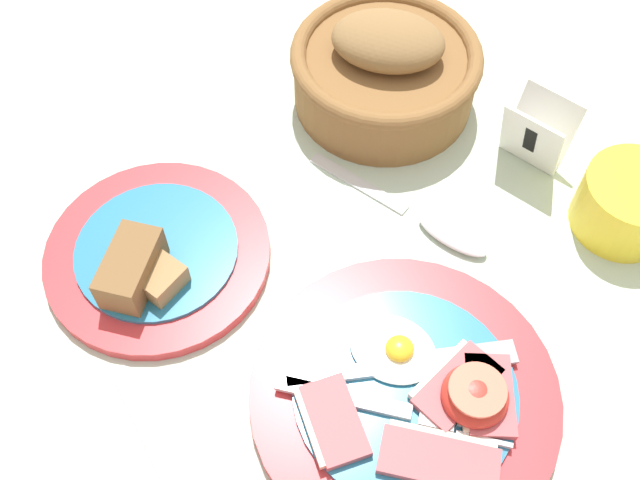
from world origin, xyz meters
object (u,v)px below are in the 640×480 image
(bread_plate, at_px, (154,257))
(teaspoon_near_cup, at_px, (427,221))
(bread_basket, at_px, (385,69))
(number_card, at_px, (537,134))
(sugar_cup, at_px, (629,202))
(breakfast_plate, at_px, (411,394))

(bread_plate, bearing_deg, teaspoon_near_cup, 38.09)
(bread_basket, relative_size, number_card, 2.56)
(bread_basket, bearing_deg, sugar_cup, -7.99)
(bread_plate, xyz_separation_m, number_card, (0.25, 0.27, 0.03))
(sugar_cup, bearing_deg, bread_plate, -145.71)
(breakfast_plate, relative_size, sugar_cup, 2.72)
(number_card, bearing_deg, sugar_cup, -7.10)
(bread_basket, relative_size, teaspoon_near_cup, 0.97)
(teaspoon_near_cup, bearing_deg, breakfast_plate, -62.11)
(bread_plate, distance_m, number_card, 0.37)
(teaspoon_near_cup, bearing_deg, number_card, 73.07)
(bread_plate, height_order, sugar_cup, sugar_cup)
(bread_basket, height_order, teaspoon_near_cup, bread_basket)
(number_card, distance_m, teaspoon_near_cup, 0.13)
(breakfast_plate, xyz_separation_m, sugar_cup, (0.10, 0.25, 0.02))
(breakfast_plate, height_order, teaspoon_near_cup, breakfast_plate)
(breakfast_plate, xyz_separation_m, bread_plate, (-0.25, 0.01, 0.00))
(bread_basket, bearing_deg, bread_plate, -108.37)
(breakfast_plate, bearing_deg, bread_basket, 119.52)
(bread_plate, distance_m, teaspoon_near_cup, 0.25)
(bread_plate, distance_m, sugar_cup, 0.42)
(sugar_cup, height_order, bread_basket, bread_basket)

